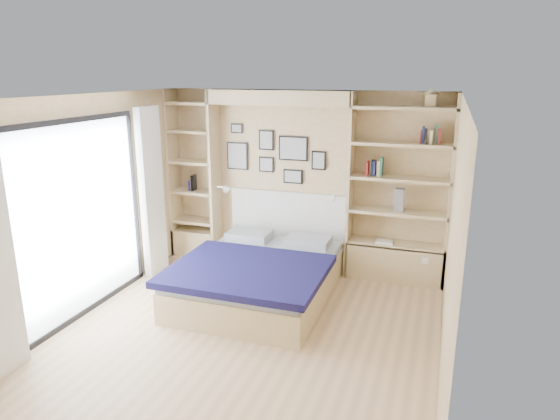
% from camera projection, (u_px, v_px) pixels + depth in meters
% --- Properties ---
extents(ground, '(4.50, 4.50, 0.00)m').
position_uv_depth(ground, '(244.00, 336.00, 5.34)').
color(ground, tan).
rests_on(ground, ground).
extents(room_shell, '(4.50, 4.50, 4.50)m').
position_uv_depth(room_shell, '(260.00, 202.00, 6.56)').
color(room_shell, tan).
rests_on(room_shell, ground).
extents(bed, '(1.79, 2.37, 1.07)m').
position_uv_depth(bed, '(259.00, 275.00, 6.22)').
color(bed, '#CFB87F').
rests_on(bed, ground).
extents(photo_gallery, '(1.48, 0.02, 0.82)m').
position_uv_depth(photo_gallery, '(273.00, 154.00, 7.08)').
color(photo_gallery, black).
rests_on(photo_gallery, ground).
extents(reading_lamps, '(1.92, 0.12, 0.15)m').
position_uv_depth(reading_lamps, '(278.00, 193.00, 6.96)').
color(reading_lamps, silver).
rests_on(reading_lamps, ground).
extents(shelf_decor, '(3.50, 0.23, 2.03)m').
position_uv_depth(shelf_decor, '(381.00, 156.00, 6.44)').
color(shelf_decor, '#A51E1E').
rests_on(shelf_decor, ground).
extents(deck_chair, '(0.63, 0.78, 0.68)m').
position_uv_depth(deck_chair, '(59.00, 248.00, 7.08)').
color(deck_chair, tan).
rests_on(deck_chair, ground).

